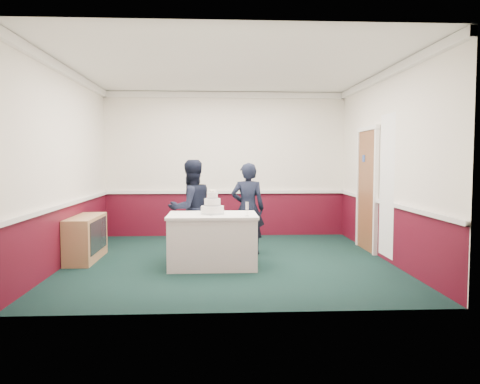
{
  "coord_description": "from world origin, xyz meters",
  "views": [
    {
      "loc": [
        -0.2,
        -7.29,
        1.6
      ],
      "look_at": [
        0.17,
        -0.1,
        1.1
      ],
      "focal_mm": 35.0,
      "sensor_mm": 36.0,
      "label": 1
    }
  ],
  "objects_px": {
    "cake_table": "(213,240)",
    "person_woman": "(248,208)",
    "champagne_flute": "(247,207)",
    "person_man": "(191,209)",
    "sideboard": "(86,238)",
    "wedding_cake": "(212,207)",
    "cake_knife": "(210,215)"
  },
  "relations": [
    {
      "from": "person_man",
      "to": "person_woman",
      "type": "bearing_deg",
      "value": 162.72
    },
    {
      "from": "wedding_cake",
      "to": "champagne_flute",
      "type": "distance_m",
      "value": 0.57
    },
    {
      "from": "cake_knife",
      "to": "champagne_flute",
      "type": "bearing_deg",
      "value": -25.25
    },
    {
      "from": "sideboard",
      "to": "person_man",
      "type": "distance_m",
      "value": 1.73
    },
    {
      "from": "champagne_flute",
      "to": "cake_knife",
      "type": "bearing_deg",
      "value": 171.42
    },
    {
      "from": "person_woman",
      "to": "cake_table",
      "type": "bearing_deg",
      "value": 61.68
    },
    {
      "from": "cake_knife",
      "to": "person_man",
      "type": "bearing_deg",
      "value": 93.26
    },
    {
      "from": "cake_table",
      "to": "cake_knife",
      "type": "relative_size",
      "value": 6.0
    },
    {
      "from": "champagne_flute",
      "to": "person_man",
      "type": "xyz_separation_m",
      "value": [
        -0.86,
        0.98,
        -0.13
      ]
    },
    {
      "from": "cake_table",
      "to": "champagne_flute",
      "type": "xyz_separation_m",
      "value": [
        0.5,
        -0.28,
        0.53
      ]
    },
    {
      "from": "sideboard",
      "to": "champagne_flute",
      "type": "height_order",
      "value": "champagne_flute"
    },
    {
      "from": "cake_table",
      "to": "person_man",
      "type": "relative_size",
      "value": 0.83
    },
    {
      "from": "cake_table",
      "to": "person_man",
      "type": "distance_m",
      "value": 0.88
    },
    {
      "from": "wedding_cake",
      "to": "person_man",
      "type": "relative_size",
      "value": 0.23
    },
    {
      "from": "sideboard",
      "to": "person_woman",
      "type": "bearing_deg",
      "value": 7.83
    },
    {
      "from": "sideboard",
      "to": "champagne_flute",
      "type": "relative_size",
      "value": 5.85
    },
    {
      "from": "champagne_flute",
      "to": "person_man",
      "type": "relative_size",
      "value": 0.13
    },
    {
      "from": "person_man",
      "to": "cake_knife",
      "type": "bearing_deg",
      "value": 79.54
    },
    {
      "from": "champagne_flute",
      "to": "cake_table",
      "type": "bearing_deg",
      "value": 150.75
    },
    {
      "from": "champagne_flute",
      "to": "person_woman",
      "type": "height_order",
      "value": "person_woman"
    },
    {
      "from": "champagne_flute",
      "to": "person_woman",
      "type": "distance_m",
      "value": 1.21
    },
    {
      "from": "sideboard",
      "to": "cake_table",
      "type": "xyz_separation_m",
      "value": [
        2.02,
        -0.56,
        0.05
      ]
    },
    {
      "from": "cake_knife",
      "to": "person_woman",
      "type": "height_order",
      "value": "person_woman"
    },
    {
      "from": "cake_knife",
      "to": "sideboard",
      "type": "bearing_deg",
      "value": 142.44
    },
    {
      "from": "cake_table",
      "to": "sideboard",
      "type": "bearing_deg",
      "value": 164.51
    },
    {
      "from": "cake_table",
      "to": "cake_knife",
      "type": "bearing_deg",
      "value": -98.53
    },
    {
      "from": "cake_table",
      "to": "person_man",
      "type": "height_order",
      "value": "person_man"
    },
    {
      "from": "cake_knife",
      "to": "cake_table",
      "type": "bearing_deg",
      "value": 64.81
    },
    {
      "from": "wedding_cake",
      "to": "person_man",
      "type": "height_order",
      "value": "person_man"
    },
    {
      "from": "cake_knife",
      "to": "champagne_flute",
      "type": "relative_size",
      "value": 1.07
    },
    {
      "from": "champagne_flute",
      "to": "person_man",
      "type": "height_order",
      "value": "person_man"
    },
    {
      "from": "cake_table",
      "to": "person_woman",
      "type": "distance_m",
      "value": 1.15
    }
  ]
}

